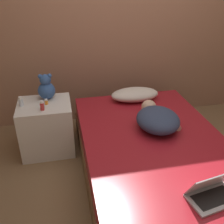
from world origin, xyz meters
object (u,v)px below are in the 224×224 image
bottle_red (42,106)px  bottle_orange (46,102)px  pillow (135,94)px  person_lying (157,118)px  teddy_bear (46,88)px  bottle_clear (21,101)px  laptop (212,192)px

bottle_red → bottle_orange: bearing=73.5°
pillow → person_lying: size_ratio=0.91×
bottle_red → teddy_bear: bearing=80.2°
teddy_bear → bottle_clear: teddy_bear is taller
laptop → bottle_red: (-1.14, 1.28, 0.14)m
laptop → teddy_bear: (-1.10, 1.55, 0.21)m
pillow → teddy_bear: teddy_bear is taller
pillow → bottle_red: 1.11m
pillow → person_lying: (0.04, -0.64, 0.02)m
laptop → pillow: bearing=83.0°
pillow → bottle_clear: bearing=-172.5°
pillow → teddy_bear: (-1.01, -0.04, 0.19)m
teddy_bear → bottle_orange: size_ratio=5.12×
bottle_orange → bottle_clear: bearing=176.9°
laptop → bottle_red: bottle_red is taller
teddy_bear → bottle_red: teddy_bear is taller
person_lying → bottle_orange: size_ratio=11.42×
person_lying → bottle_orange: bearing=158.9°
bottle_red → person_lying: bearing=-16.9°
pillow → teddy_bear: size_ratio=2.02×
bottle_clear → laptop: bearing=-46.4°
laptop → teddy_bear: size_ratio=1.33×
person_lying → laptop: person_lying is taller
teddy_bear → bottle_clear: bearing=-153.5°
teddy_bear → bottle_clear: (-0.26, -0.13, -0.07)m
pillow → bottle_clear: bottle_clear is taller
bottle_orange → bottle_clear: (-0.25, 0.01, 0.02)m
laptop → bottle_clear: size_ratio=3.69×
bottle_orange → bottle_clear: bottle_clear is taller
bottle_clear → person_lying: bearing=-19.8°
bottle_clear → bottle_orange: bearing=-3.1°
person_lying → laptop: size_ratio=1.68×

